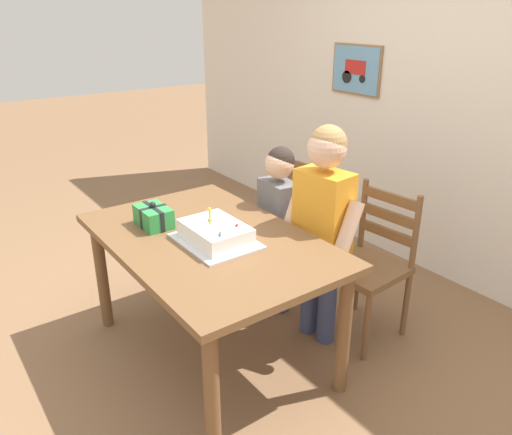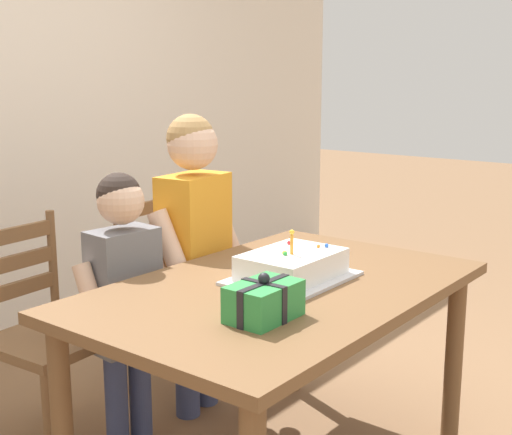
% 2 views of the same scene
% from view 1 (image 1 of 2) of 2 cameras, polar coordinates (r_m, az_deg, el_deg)
% --- Properties ---
extents(ground_plane, '(20.00, 20.00, 0.00)m').
position_cam_1_polar(ground_plane, '(3.06, -4.92, -15.21)').
color(ground_plane, '#846042').
extents(back_wall, '(6.40, 0.11, 2.60)m').
position_cam_1_polar(back_wall, '(3.81, 20.53, 12.68)').
color(back_wall, silver).
rests_on(back_wall, ground).
extents(dining_table, '(1.47, 0.94, 0.76)m').
position_cam_1_polar(dining_table, '(2.70, -5.39, -4.13)').
color(dining_table, brown).
rests_on(dining_table, ground).
extents(birthday_cake, '(0.44, 0.34, 0.19)m').
position_cam_1_polar(birthday_cake, '(2.58, -4.70, -1.88)').
color(birthday_cake, silver).
rests_on(birthday_cake, dining_table).
extents(gift_box_red_large, '(0.23, 0.16, 0.15)m').
position_cam_1_polar(gift_box_red_large, '(2.83, -11.66, 0.11)').
color(gift_box_red_large, '#2D8E42').
rests_on(gift_box_red_large, dining_table).
extents(chair_left, '(0.45, 0.45, 0.92)m').
position_cam_1_polar(chair_left, '(3.52, 4.25, -0.87)').
color(chair_left, brown).
rests_on(chair_left, ground).
extents(chair_right, '(0.45, 0.45, 0.92)m').
position_cam_1_polar(chair_right, '(3.07, 12.87, -5.18)').
color(chair_right, brown).
rests_on(chair_right, ground).
extents(child_older, '(0.50, 0.29, 1.32)m').
position_cam_1_polar(child_older, '(2.82, 7.67, 0.16)').
color(child_older, '#38426B').
rests_on(child_older, ground).
extents(child_younger, '(0.41, 0.24, 1.12)m').
position_cam_1_polar(child_younger, '(3.15, 2.57, 0.35)').
color(child_younger, '#38426B').
rests_on(child_younger, ground).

